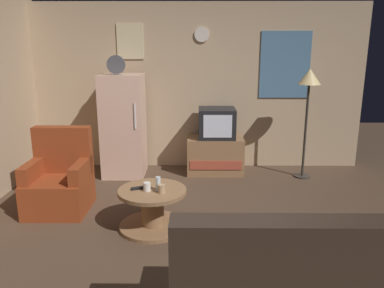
{
  "coord_description": "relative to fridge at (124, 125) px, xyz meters",
  "views": [
    {
      "loc": [
        -0.0,
        -3.51,
        1.89
      ],
      "look_at": [
        -0.05,
        0.9,
        0.75
      ],
      "focal_mm": 35.46,
      "sensor_mm": 36.0,
      "label": 1
    }
  ],
  "objects": [
    {
      "name": "wall_with_art",
      "position": [
        1.07,
        0.48,
        0.52
      ],
      "size": [
        5.2,
        0.12,
        2.53
      ],
      "color": "tan",
      "rests_on": "ground_plane"
    },
    {
      "name": "armchair",
      "position": [
        -0.54,
        -1.27,
        -0.42
      ],
      "size": [
        0.68,
        0.68,
        0.96
      ],
      "color": "maroon",
      "rests_on": "ground_plane"
    },
    {
      "name": "wine_glass",
      "position": [
        0.68,
        -1.79,
        -0.24
      ],
      "size": [
        0.05,
        0.05,
        0.15
      ],
      "primitive_type": "cylinder",
      "color": "silver",
      "rests_on": "coffee_table"
    },
    {
      "name": "coffee_table",
      "position": [
        0.61,
        -1.76,
        -0.54
      ],
      "size": [
        0.72,
        0.72,
        0.44
      ],
      "color": "#8E6642",
      "rests_on": "ground_plane"
    },
    {
      "name": "mug_ceramic_white",
      "position": [
        0.56,
        -1.8,
        -0.27
      ],
      "size": [
        0.08,
        0.08,
        0.09
      ],
      "primitive_type": "cylinder",
      "color": "silver",
      "rests_on": "coffee_table"
    },
    {
      "name": "crt_tv",
      "position": [
        1.38,
        0.09,
        0.02
      ],
      "size": [
        0.54,
        0.51,
        0.44
      ],
      "color": "black",
      "rests_on": "tv_stand"
    },
    {
      "name": "couch",
      "position": [
        1.76,
        -3.24,
        -0.44
      ],
      "size": [
        1.7,
        0.8,
        0.92
      ],
      "color": "#38281E",
      "rests_on": "ground_plane"
    },
    {
      "name": "fridge",
      "position": [
        0.0,
        0.0,
        0.0
      ],
      "size": [
        0.6,
        0.62,
        1.77
      ],
      "color": "beige",
      "rests_on": "ground_plane"
    },
    {
      "name": "remote_control",
      "position": [
        0.47,
        -1.75,
        -0.31
      ],
      "size": [
        0.15,
        0.1,
        0.02
      ],
      "primitive_type": "cube",
      "rotation": [
        0.0,
        0.0,
        0.43
      ],
      "color": "black",
      "rests_on": "coffee_table"
    },
    {
      "name": "mug_ceramic_tan",
      "position": [
        0.72,
        -1.86,
        -0.27
      ],
      "size": [
        0.08,
        0.08,
        0.09
      ],
      "primitive_type": "cylinder",
      "color": "tan",
      "rests_on": "coffee_table"
    },
    {
      "name": "ground_plane",
      "position": [
        1.06,
        -1.97,
        -0.75
      ],
      "size": [
        12.0,
        12.0,
        0.0
      ],
      "primitive_type": "plane",
      "color": "#4C3828"
    },
    {
      "name": "tv_stand",
      "position": [
        1.36,
        0.1,
        -0.48
      ],
      "size": [
        0.84,
        0.53,
        0.56
      ],
      "color": "#8E6642",
      "rests_on": "ground_plane"
    },
    {
      "name": "standing_lamp",
      "position": [
        2.66,
        -0.1,
        0.6
      ],
      "size": [
        0.32,
        0.32,
        1.59
      ],
      "color": "#332D28",
      "rests_on": "ground_plane"
    }
  ]
}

